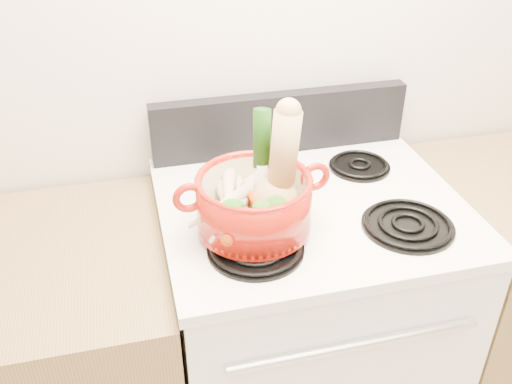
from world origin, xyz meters
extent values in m
cube|color=silver|center=(0.00, 1.75, 1.30)|extent=(3.50, 0.02, 2.60)
cube|color=white|center=(0.00, 1.40, 0.46)|extent=(0.76, 0.65, 0.92)
cube|color=white|center=(0.00, 1.40, 0.93)|extent=(0.78, 0.67, 0.03)
cube|color=black|center=(0.00, 1.70, 1.04)|extent=(0.76, 0.05, 0.18)
cylinder|color=silver|center=(0.00, 1.06, 0.78)|extent=(0.60, 0.02, 0.02)
cylinder|color=black|center=(-0.19, 1.24, 0.96)|extent=(0.22, 0.22, 0.02)
cylinder|color=black|center=(0.19, 1.24, 0.96)|extent=(0.22, 0.22, 0.02)
cylinder|color=black|center=(-0.19, 1.54, 0.96)|extent=(0.17, 0.17, 0.02)
cylinder|color=black|center=(0.19, 1.54, 0.96)|extent=(0.17, 0.17, 0.02)
cylinder|color=#9F1509|center=(-0.18, 1.31, 1.03)|extent=(0.28, 0.28, 0.13)
torus|color=#9F1509|center=(-0.33, 1.30, 1.08)|extent=(0.08, 0.02, 0.07)
torus|color=#9F1509|center=(-0.03, 1.32, 1.08)|extent=(0.08, 0.02, 0.07)
cylinder|color=silver|center=(-0.15, 1.35, 1.13)|extent=(0.06, 0.06, 0.26)
ellipsoid|color=tan|center=(-0.14, 1.41, 1.02)|extent=(0.10, 0.08, 0.05)
cone|color=beige|center=(-0.23, 1.32, 1.02)|extent=(0.04, 0.20, 0.06)
cone|color=#F0E6C3|center=(-0.23, 1.30, 1.03)|extent=(0.17, 0.19, 0.06)
cone|color=beige|center=(-0.19, 1.38, 1.03)|extent=(0.05, 0.20, 0.06)
cone|color=beige|center=(-0.26, 1.31, 1.04)|extent=(0.17, 0.11, 0.05)
cone|color=beige|center=(-0.23, 1.36, 1.05)|extent=(0.09, 0.22, 0.06)
cone|color=#B74F09|center=(-0.21, 1.28, 1.02)|extent=(0.08, 0.17, 0.05)
cone|color=#CD3D0A|center=(-0.22, 1.25, 1.02)|extent=(0.12, 0.12, 0.04)
cone|color=red|center=(-0.17, 1.29, 1.02)|extent=(0.07, 0.16, 0.04)
cone|color=#B73909|center=(-0.19, 1.25, 1.03)|extent=(0.14, 0.11, 0.04)
cone|color=#D8400A|center=(-0.17, 1.29, 1.04)|extent=(0.07, 0.18, 0.05)
camera|label=1|loc=(-0.44, 0.24, 1.76)|focal=40.00mm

